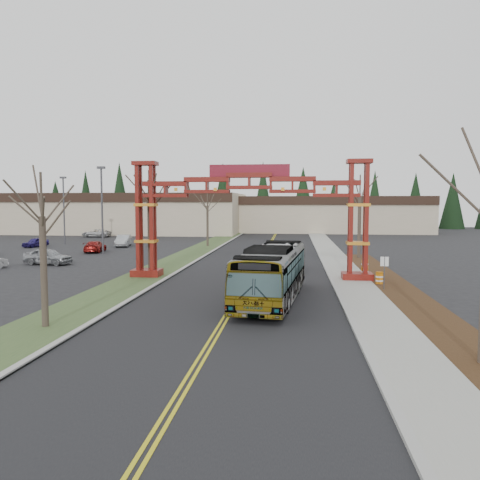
# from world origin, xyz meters

# --- Properties ---
(ground) EXTENTS (200.00, 200.00, 0.00)m
(ground) POSITION_xyz_m (0.00, 0.00, 0.00)
(ground) COLOR black
(ground) RESTS_ON ground
(road) EXTENTS (12.00, 110.00, 0.02)m
(road) POSITION_xyz_m (0.00, 25.00, 0.01)
(road) COLOR black
(road) RESTS_ON ground
(lane_line_left) EXTENTS (0.12, 100.00, 0.01)m
(lane_line_left) POSITION_xyz_m (-0.12, 25.00, 0.03)
(lane_line_left) COLOR gold
(lane_line_left) RESTS_ON road
(lane_line_right) EXTENTS (0.12, 100.00, 0.01)m
(lane_line_right) POSITION_xyz_m (0.12, 25.00, 0.03)
(lane_line_right) COLOR gold
(lane_line_right) RESTS_ON road
(curb_right) EXTENTS (0.30, 110.00, 0.15)m
(curb_right) POSITION_xyz_m (6.15, 25.00, 0.07)
(curb_right) COLOR #9E9E99
(curb_right) RESTS_ON ground
(sidewalk_right) EXTENTS (2.60, 110.00, 0.14)m
(sidewalk_right) POSITION_xyz_m (7.60, 25.00, 0.08)
(sidewalk_right) COLOR gray
(sidewalk_right) RESTS_ON ground
(landscape_strip) EXTENTS (2.60, 50.00, 0.12)m
(landscape_strip) POSITION_xyz_m (10.20, 10.00, 0.06)
(landscape_strip) COLOR #321F10
(landscape_strip) RESTS_ON ground
(grass_median) EXTENTS (4.00, 110.00, 0.08)m
(grass_median) POSITION_xyz_m (-8.00, 25.00, 0.04)
(grass_median) COLOR #334C26
(grass_median) RESTS_ON ground
(curb_left) EXTENTS (0.30, 110.00, 0.15)m
(curb_left) POSITION_xyz_m (-6.15, 25.00, 0.07)
(curb_left) COLOR #9E9E99
(curb_left) RESTS_ON ground
(gateway_arch) EXTENTS (18.20, 1.60, 8.90)m
(gateway_arch) POSITION_xyz_m (0.00, 18.00, 5.98)
(gateway_arch) COLOR #5B120C
(gateway_arch) RESTS_ON ground
(retail_building_west) EXTENTS (46.00, 22.30, 7.50)m
(retail_building_west) POSITION_xyz_m (-30.00, 71.96, 3.76)
(retail_building_west) COLOR #BCAF90
(retail_building_west) RESTS_ON ground
(retail_building_east) EXTENTS (38.00, 20.30, 7.00)m
(retail_building_east) POSITION_xyz_m (10.00, 79.95, 3.51)
(retail_building_east) COLOR #BCAF90
(retail_building_east) RESTS_ON ground
(conifer_treeline) EXTENTS (116.10, 5.60, 13.00)m
(conifer_treeline) POSITION_xyz_m (0.25, 92.00, 6.49)
(conifer_treeline) COLOR black
(conifer_treeline) RESTS_ON ground
(transit_bus) EXTENTS (4.00, 11.98, 3.27)m
(transit_bus) POSITION_xyz_m (2.11, 10.29, 1.64)
(transit_bus) COLOR #B8BAC0
(transit_bus) RESTS_ON ground
(silver_sedan) EXTENTS (1.45, 4.13, 1.36)m
(silver_sedan) POSITION_xyz_m (3.01, 23.12, 0.68)
(silver_sedan) COLOR #A5A8AD
(silver_sedan) RESTS_ON ground
(parked_car_near_a) EXTENTS (4.71, 2.40, 1.54)m
(parked_car_near_a) POSITION_xyz_m (-19.45, 24.00, 0.77)
(parked_car_near_a) COLOR #93969A
(parked_car_near_a) RESTS_ON ground
(parked_car_mid_a) EXTENTS (2.58, 4.78, 1.31)m
(parked_car_mid_a) POSITION_xyz_m (-19.78, 35.16, 0.66)
(parked_car_mid_a) COLOR maroon
(parked_car_mid_a) RESTS_ON ground
(parked_car_mid_b) EXTENTS (2.36, 3.87, 1.23)m
(parked_car_mid_b) POSITION_xyz_m (-30.16, 40.29, 0.62)
(parked_car_mid_b) COLOR navy
(parked_car_mid_b) RESTS_ON ground
(parked_car_far_a) EXTENTS (2.46, 4.82, 1.51)m
(parked_car_far_a) POSITION_xyz_m (-19.07, 42.45, 0.76)
(parked_car_far_a) COLOR #B3B8BC
(parked_car_far_a) RESTS_ON ground
(parked_car_far_b) EXTENTS (4.88, 2.35, 1.34)m
(parked_car_far_b) POSITION_xyz_m (-29.70, 58.10, 0.67)
(parked_car_far_b) COLOR silver
(parked_car_far_b) RESTS_ON ground
(bare_tree_median_near) EXTENTS (3.04, 3.04, 7.13)m
(bare_tree_median_near) POSITION_xyz_m (-8.00, 3.03, 5.09)
(bare_tree_median_near) COLOR #382D26
(bare_tree_median_near) RESTS_ON ground
(bare_tree_median_mid) EXTENTS (3.36, 3.36, 8.33)m
(bare_tree_median_mid) POSITION_xyz_m (-8.00, 18.87, 6.08)
(bare_tree_median_mid) COLOR #382D26
(bare_tree_median_mid) RESTS_ON ground
(bare_tree_median_far) EXTENTS (2.96, 2.96, 7.28)m
(bare_tree_median_far) POSITION_xyz_m (-8.00, 43.70, 5.30)
(bare_tree_median_far) COLOR #382D26
(bare_tree_median_far) RESTS_ON ground
(bare_tree_right_far) EXTENTS (3.51, 3.51, 8.62)m
(bare_tree_right_far) POSITION_xyz_m (10.00, 32.05, 6.26)
(bare_tree_right_far) COLOR #382D26
(bare_tree_right_far) RESTS_ON ground
(light_pole_near) EXTENTS (0.85, 0.43, 9.80)m
(light_pole_near) POSITION_xyz_m (-18.11, 33.48, 5.67)
(light_pole_near) COLOR #3F3F44
(light_pole_near) RESTS_ON ground
(light_pole_mid) EXTENTS (0.81, 0.41, 9.35)m
(light_pole_mid) POSITION_xyz_m (-28.35, 44.61, 5.41)
(light_pole_mid) COLOR #3F3F44
(light_pole_mid) RESTS_ON ground
(light_pole_far) EXTENTS (0.80, 0.40, 9.19)m
(light_pole_far) POSITION_xyz_m (-21.46, 61.70, 5.32)
(light_pole_far) COLOR #3F3F44
(light_pole_far) RESTS_ON ground
(street_sign) EXTENTS (0.51, 0.07, 2.25)m
(street_sign) POSITION_xyz_m (9.21, 14.09, 1.62)
(street_sign) COLOR #3F3F44
(street_sign) RESTS_ON ground
(barrel_south) EXTENTS (0.51, 0.51, 0.94)m
(barrel_south) POSITION_xyz_m (9.30, 16.26, 0.47)
(barrel_south) COLOR #CE6E0B
(barrel_south) RESTS_ON ground
(barrel_mid) EXTENTS (0.53, 0.53, 0.98)m
(barrel_mid) POSITION_xyz_m (8.61, 18.41, 0.49)
(barrel_mid) COLOR #CE6E0B
(barrel_mid) RESTS_ON ground
(barrel_north) EXTENTS (0.55, 0.55, 1.03)m
(barrel_north) POSITION_xyz_m (9.23, 22.59, 0.51)
(barrel_north) COLOR #CE6E0B
(barrel_north) RESTS_ON ground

